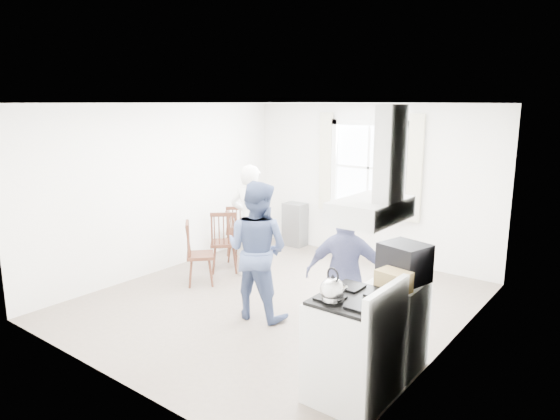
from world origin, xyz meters
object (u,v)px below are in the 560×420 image
at_px(gas_stove, 354,347).
at_px(windsor_chair_a, 237,225).
at_px(windsor_chair_c, 224,235).
at_px(person_mid, 257,250).
at_px(low_cabinet, 395,325).
at_px(windsor_chair_b, 193,246).
at_px(person_left, 251,221).
at_px(stereo_stack, 404,262).
at_px(person_right, 346,275).

height_order(gas_stove, windsor_chair_a, gas_stove).
distance_m(windsor_chair_c, person_mid, 1.73).
relative_size(gas_stove, low_cabinet, 1.24).
bearing_deg(windsor_chair_c, person_mid, -32.39).
distance_m(windsor_chair_a, windsor_chair_b, 1.51).
relative_size(windsor_chair_c, person_left, 0.58).
relative_size(gas_stove, person_mid, 0.66).
bearing_deg(person_mid, windsor_chair_a, -50.69).
bearing_deg(person_mid, person_left, -54.84).
bearing_deg(windsor_chair_c, windsor_chair_b, -91.94).
relative_size(gas_stove, person_left, 0.65).
relative_size(stereo_stack, windsor_chair_b, 0.53).
distance_m(windsor_chair_b, windsor_chair_c, 0.63).
bearing_deg(stereo_stack, person_right, 167.31).
distance_m(gas_stove, person_left, 3.45).
xyz_separation_m(windsor_chair_a, person_left, (0.89, -0.65, 0.32)).
distance_m(gas_stove, windsor_chair_a, 4.54).
height_order(stereo_stack, windsor_chair_b, stereo_stack).
xyz_separation_m(low_cabinet, stereo_stack, (0.03, 0.08, 0.64)).
xyz_separation_m(gas_stove, windsor_chair_b, (-3.29, 1.12, 0.09)).
relative_size(low_cabinet, person_mid, 0.53).
height_order(windsor_chair_c, person_left, person_left).
bearing_deg(person_left, low_cabinet, 137.88).
xyz_separation_m(stereo_stack, windsor_chair_b, (-3.38, 0.34, -0.51)).
height_order(gas_stove, person_right, person_right).
xyz_separation_m(windsor_chair_b, windsor_chair_c, (0.02, 0.63, 0.03)).
bearing_deg(gas_stove, person_right, 124.31).
bearing_deg(person_right, stereo_stack, 139.47).
height_order(person_left, person_right, person_left).
distance_m(gas_stove, person_mid, 2.03).
relative_size(low_cabinet, windsor_chair_c, 0.91).
bearing_deg(windsor_chair_a, windsor_chair_c, -59.45).
distance_m(low_cabinet, windsor_chair_b, 3.38).
xyz_separation_m(gas_stove, person_mid, (-1.82, 0.82, 0.37)).
bearing_deg(person_left, person_right, 136.77).
relative_size(windsor_chair_b, person_mid, 0.55).
xyz_separation_m(person_mid, person_right, (1.17, 0.12, -0.10)).
bearing_deg(windsor_chair_a, person_mid, -41.93).
bearing_deg(low_cabinet, windsor_chair_b, 172.93).
relative_size(stereo_stack, windsor_chair_a, 0.56).
bearing_deg(person_left, windsor_chair_a, -56.05).
height_order(low_cabinet, person_left, person_left).
bearing_deg(windsor_chair_b, low_cabinet, -7.07).
xyz_separation_m(stereo_stack, person_left, (-2.95, 1.13, -0.23)).
bearing_deg(person_left, windsor_chair_b, 41.56).
relative_size(windsor_chair_a, windsor_chair_c, 0.90).
height_order(stereo_stack, person_right, person_right).
bearing_deg(person_left, windsor_chair_c, 1.55).
relative_size(gas_stove, stereo_stack, 2.26).
bearing_deg(windsor_chair_b, person_mid, -11.20).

